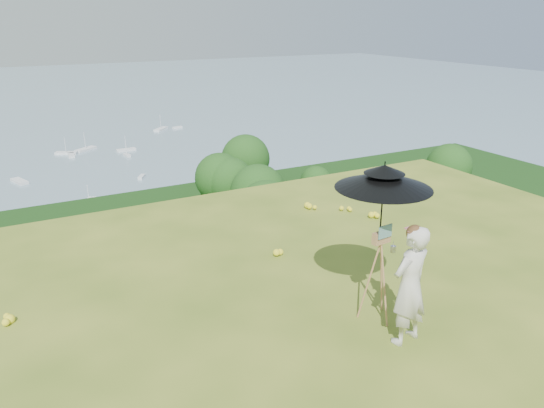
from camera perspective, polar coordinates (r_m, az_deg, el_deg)
ground at (r=6.91m, az=13.57°, el=-15.84°), size 14.00×14.00×0.00m
shoreline_tier at (r=88.67m, az=-22.86°, el=-8.78°), size 170.00×28.00×8.00m
slope_trees at (r=43.59m, az=-20.38°, el=-7.42°), size 110.00×50.00×6.00m
harbor_town at (r=85.93m, az=-23.43°, el=-4.95°), size 110.00×22.00×5.00m
wildflowers at (r=7.03m, az=12.23°, el=-14.47°), size 10.00×10.50×0.12m
painter at (r=6.85m, az=14.59°, el=-8.47°), size 0.64×0.48×1.59m
field_easel at (r=7.31m, az=11.41°, el=-7.19°), size 0.58×0.58×1.40m
sun_umbrella at (r=6.94m, az=11.77°, el=0.20°), size 1.48×1.48×1.08m
painter_cap at (r=6.54m, az=15.15°, el=-2.65°), size 0.21×0.25×0.10m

